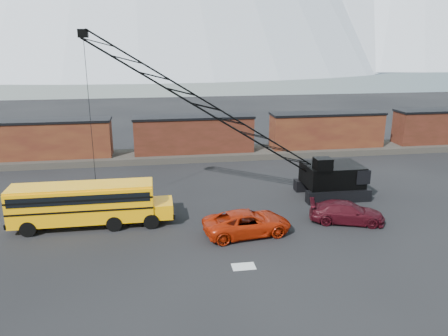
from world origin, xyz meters
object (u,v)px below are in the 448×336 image
object	(u,v)px
red_pickup	(247,223)
maroon_suv	(347,212)
school_bus	(88,203)
crawler_crane	(219,114)

from	to	relation	value
red_pickup	maroon_suv	world-z (taller)	red_pickup
school_bus	crawler_crane	size ratio (longest dim) A/B	0.51
school_bus	maroon_suv	xyz separation A→B (m)	(18.82, -2.30, -1.00)
school_bus	red_pickup	bearing A→B (deg)	-16.04
red_pickup	crawler_crane	size ratio (longest dim) A/B	0.27
red_pickup	maroon_suv	distance (m)	7.79
red_pickup	maroon_suv	size ratio (longest dim) A/B	1.13
red_pickup	crawler_crane	distance (m)	9.30
red_pickup	school_bus	bearing A→B (deg)	65.85
school_bus	crawler_crane	bearing A→B (deg)	17.99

